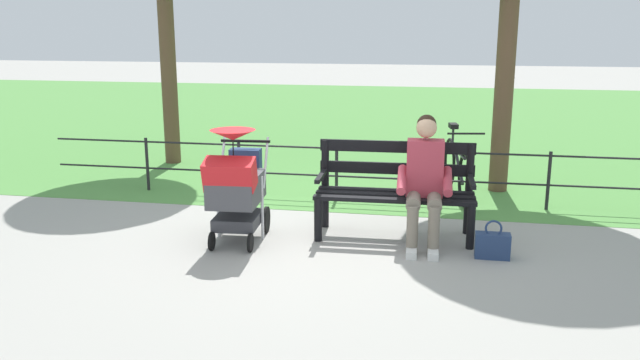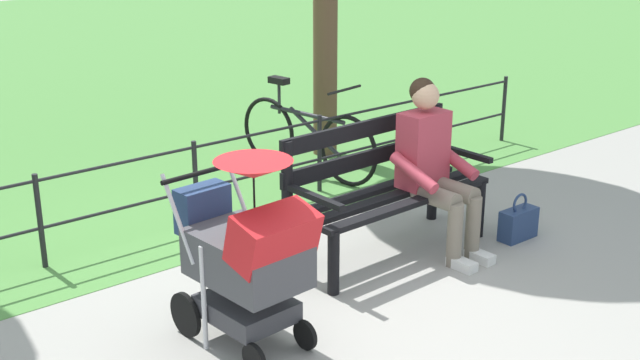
{
  "view_description": "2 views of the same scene",
  "coord_description": "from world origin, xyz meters",
  "px_view_note": "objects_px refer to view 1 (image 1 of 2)",
  "views": [
    {
      "loc": [
        -1.24,
        6.31,
        2.12
      ],
      "look_at": [
        -0.1,
        0.24,
        0.64
      ],
      "focal_mm": 36.24,
      "sensor_mm": 36.0,
      "label": 1
    },
    {
      "loc": [
        3.12,
        4.01,
        2.53
      ],
      "look_at": [
        -0.14,
        -0.0,
        0.72
      ],
      "focal_mm": 46.54,
      "sensor_mm": 36.0,
      "label": 2
    }
  ],
  "objects_px": {
    "stroller": "(236,184)",
    "bicycle": "(457,168)",
    "park_bench": "(395,186)",
    "person_on_bench": "(425,177)",
    "handbag": "(492,245)"
  },
  "relations": [
    {
      "from": "park_bench",
      "to": "bicycle",
      "type": "distance_m",
      "value": 1.85
    },
    {
      "from": "park_bench",
      "to": "bicycle",
      "type": "relative_size",
      "value": 0.98
    },
    {
      "from": "park_bench",
      "to": "stroller",
      "type": "height_order",
      "value": "stroller"
    },
    {
      "from": "bicycle",
      "to": "person_on_bench",
      "type": "bearing_deg",
      "value": 79.72
    },
    {
      "from": "stroller",
      "to": "bicycle",
      "type": "xyz_separation_m",
      "value": [
        -2.18,
        -2.24,
        -0.23
      ]
    },
    {
      "from": "park_bench",
      "to": "person_on_bench",
      "type": "distance_m",
      "value": 0.4
    },
    {
      "from": "person_on_bench",
      "to": "handbag",
      "type": "distance_m",
      "value": 0.91
    },
    {
      "from": "park_bench",
      "to": "handbag",
      "type": "xyz_separation_m",
      "value": [
        -0.95,
        0.52,
        -0.4
      ]
    },
    {
      "from": "person_on_bench",
      "to": "park_bench",
      "type": "bearing_deg",
      "value": -36.75
    },
    {
      "from": "bicycle",
      "to": "park_bench",
      "type": "bearing_deg",
      "value": 69.3
    },
    {
      "from": "bicycle",
      "to": "stroller",
      "type": "bearing_deg",
      "value": 45.75
    },
    {
      "from": "person_on_bench",
      "to": "stroller",
      "type": "height_order",
      "value": "person_on_bench"
    },
    {
      "from": "park_bench",
      "to": "handbag",
      "type": "height_order",
      "value": "park_bench"
    },
    {
      "from": "handbag",
      "to": "bicycle",
      "type": "distance_m",
      "value": 2.28
    },
    {
      "from": "park_bench",
      "to": "bicycle",
      "type": "height_order",
      "value": "park_bench"
    }
  ]
}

